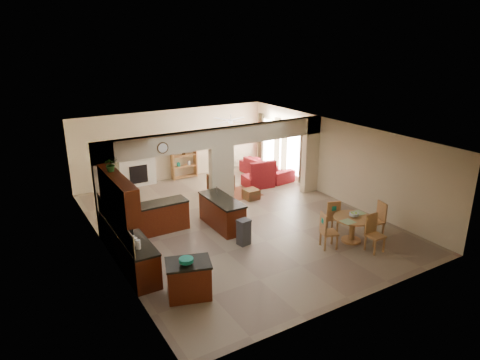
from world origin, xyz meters
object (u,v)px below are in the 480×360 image
kitchen_island (189,279)px  dining_table (352,225)px  sofa (266,168)px  armchair (221,183)px

kitchen_island → dining_table: kitchen_island is taller
kitchen_island → sofa: (6.29, 6.19, -0.07)m
sofa → armchair: bearing=99.4°
kitchen_island → sofa: bearing=62.6°
dining_table → sofa: dining_table is taller
kitchen_island → armchair: 6.71m
kitchen_island → dining_table: (5.06, 0.10, 0.06)m
dining_table → kitchen_island: bearing=-178.9°
dining_table → sofa: (1.23, 6.09, -0.13)m
kitchen_island → dining_table: size_ratio=1.07×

